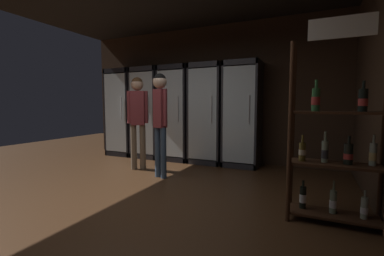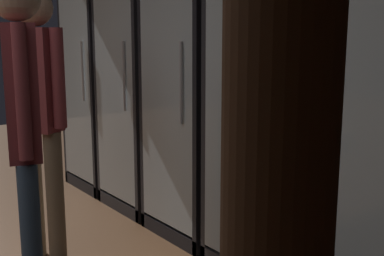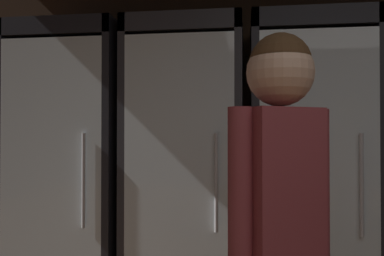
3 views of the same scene
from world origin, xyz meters
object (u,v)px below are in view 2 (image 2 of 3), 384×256
cooler_far_left (110,82)px  shopper_near (39,93)px  shopper_far (22,101)px  cooler_right (283,106)px  cooler_left (151,88)px  cooler_center (206,96)px

cooler_far_left → shopper_near: cooler_far_left is taller
shopper_far → cooler_far_left: bearing=142.8°
cooler_right → cooler_left: bearing=180.0°
cooler_far_left → shopper_far: (1.82, -1.38, 0.11)m
cooler_center → shopper_near: (-0.24, -1.08, 0.07)m
cooler_left → cooler_center: size_ratio=1.00×
cooler_far_left → cooler_left: (0.70, 0.00, 0.00)m
cooler_far_left → shopper_far: bearing=-37.2°
shopper_far → cooler_left: bearing=128.9°
cooler_right → shopper_near: bearing=-131.4°
cooler_far_left → cooler_center: bearing=0.0°
cooler_center → shopper_near: 1.11m
cooler_far_left → shopper_near: size_ratio=1.19×
shopper_near → cooler_far_left: bearing=137.2°
cooler_left → shopper_near: 1.17m
cooler_center → shopper_far: 1.45m
cooler_far_left → cooler_left: 0.70m
shopper_far → cooler_right: bearing=78.3°
cooler_right → shopper_near: size_ratio=1.19×
shopper_near → shopper_far: size_ratio=1.00×
cooler_right → cooler_center: bearing=179.9°
cooler_far_left → shopper_near: (1.16, -1.08, 0.07)m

